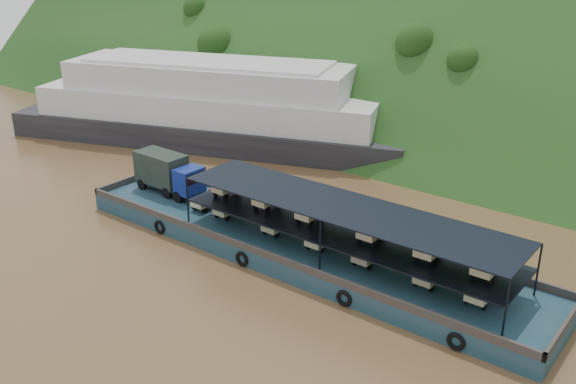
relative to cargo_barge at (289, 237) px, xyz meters
The scene contains 4 objects.
ground 1.25m from the cargo_barge, 84.26° to the right, with size 160.00×160.00×0.00m, color brown.
hillside 35.40m from the cargo_barge, 89.90° to the left, with size 140.00×28.00×28.00m, color #163513.
cargo_barge is the anchor object (origin of this frame).
passenger_ferry 27.06m from the cargo_barge, 145.40° to the left, with size 42.87×24.04×8.47m.
Camera 1 is at (24.01, -30.70, 20.56)m, focal length 40.00 mm.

